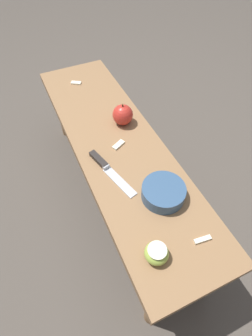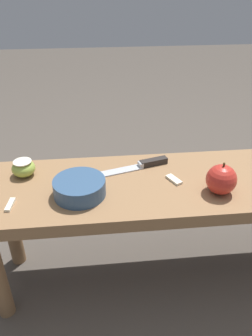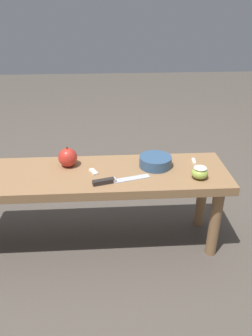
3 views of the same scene
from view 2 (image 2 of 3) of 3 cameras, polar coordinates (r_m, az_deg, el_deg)
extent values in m
plane|color=#4C443D|center=(1.29, 7.84, -17.21)|extent=(8.00, 8.00, 0.00)
cube|color=olive|center=(1.03, 9.35, -3.05)|extent=(1.26, 0.34, 0.04)
cylinder|color=olive|center=(1.25, -19.40, -9.14)|extent=(0.05, 0.05, 0.36)
cube|color=#B7BABF|center=(1.05, -1.47, -0.58)|extent=(0.16, 0.07, 0.00)
cube|color=#B7BABF|center=(1.07, 2.56, 0.57)|extent=(0.02, 0.03, 0.02)
cube|color=#282321|center=(1.09, 4.82, 1.07)|extent=(0.10, 0.05, 0.02)
sphere|color=red|center=(0.97, 16.26, -1.93)|extent=(0.09, 0.09, 0.09)
cylinder|color=#4C3319|center=(0.95, 16.68, 0.46)|extent=(0.01, 0.01, 0.02)
ellipsoid|color=#9EB747|center=(1.07, -17.42, -0.05)|extent=(0.07, 0.07, 0.05)
cylinder|color=silver|center=(1.06, -17.62, 1.05)|extent=(0.06, 0.06, 0.00)
cube|color=silver|center=(1.01, 8.37, -2.10)|extent=(0.04, 0.06, 0.01)
cube|color=silver|center=(0.96, -19.53, -6.04)|extent=(0.02, 0.06, 0.01)
cylinder|color=#335175|center=(0.94, -8.10, -3.39)|extent=(0.15, 0.15, 0.05)
camera|label=1|loc=(1.20, -35.64, 37.17)|focal=28.00mm
camera|label=3|loc=(2.12, -1.72, 35.58)|focal=35.00mm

